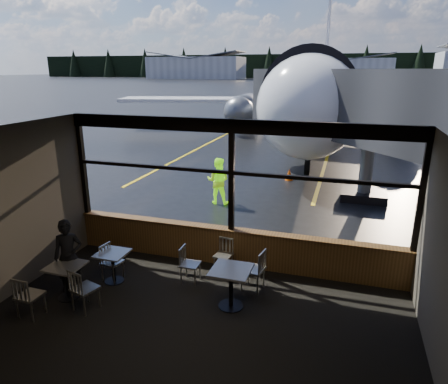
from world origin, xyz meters
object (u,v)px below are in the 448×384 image
at_px(cafe_table_near, 231,288).
at_px(chair_near_e, 253,270).
at_px(airliner, 323,51).
at_px(cafe_table_left, 67,282).
at_px(chair_near_w, 190,265).
at_px(ground_crew, 218,181).
at_px(chair_mid_s, 85,289).
at_px(passenger, 69,256).
at_px(chair_mid_w, 112,263).
at_px(cafe_table_mid, 113,267).
at_px(cone_nose, 289,175).
at_px(chair_left_s, 30,296).
at_px(jet_bridge, 385,134).
at_px(chair_near_n, 223,256).

bearing_deg(cafe_table_near, chair_near_e, 71.28).
relative_size(airliner, cafe_table_left, 50.91).
relative_size(chair_near_w, ground_crew, 0.51).
bearing_deg(chair_near_e, chair_mid_s, 129.92).
bearing_deg(passenger, chair_mid_w, 17.19).
xyz_separation_m(cafe_table_mid, cone_nose, (2.47, 9.67, -0.11)).
xyz_separation_m(cafe_table_left, chair_mid_w, (0.47, 0.93, 0.05)).
bearing_deg(chair_near_w, chair_mid_s, -44.88).
distance_m(cafe_table_left, chair_left_s, 0.79).
bearing_deg(chair_left_s, passenger, 84.42).
relative_size(cafe_table_left, passenger, 0.46).
bearing_deg(passenger, jet_bridge, 18.33).
bearing_deg(jet_bridge, cafe_table_near, -113.16).
bearing_deg(ground_crew, chair_mid_s, 81.88).
xyz_separation_m(chair_near_w, chair_mid_s, (-1.55, -1.61, 0.04)).
xyz_separation_m(chair_mid_s, passenger, (-0.74, 0.53, 0.34)).
xyz_separation_m(cafe_table_near, chair_near_e, (0.26, 0.77, 0.05)).
bearing_deg(chair_near_n, chair_near_w, 57.11).
distance_m(airliner, passenger, 24.79).
bearing_deg(chair_near_e, cone_nose, 13.33).
bearing_deg(chair_near_n, passenger, 38.50).
bearing_deg(chair_mid_s, chair_left_s, -134.05).
bearing_deg(cafe_table_mid, ground_crew, 84.97).
xyz_separation_m(chair_mid_s, ground_crew, (0.44, 7.01, 0.36)).
xyz_separation_m(airliner, chair_mid_s, (-2.46, -24.61, -5.29)).
xyz_separation_m(chair_near_w, chair_left_s, (-2.41, -2.10, 0.02)).
distance_m(cafe_table_near, passenger, 3.47).
bearing_deg(cafe_table_left, chair_mid_w, 63.08).
xyz_separation_m(chair_near_e, chair_near_n, (-0.84, 0.56, -0.06)).
distance_m(chair_near_w, chair_left_s, 3.20).
bearing_deg(chair_mid_s, chair_near_n, 63.11).
bearing_deg(chair_left_s, cafe_table_near, 23.18).
relative_size(chair_near_n, chair_mid_s, 0.88).
distance_m(chair_near_w, chair_mid_s, 2.24).
height_order(jet_bridge, chair_left_s, jet_bridge).
bearing_deg(cafe_table_mid, airliner, 83.84).
bearing_deg(cafe_table_mid, cone_nose, 75.67).
bearing_deg(chair_mid_s, cafe_table_near, 35.14).
height_order(chair_near_e, chair_left_s, chair_near_e).
bearing_deg(airliner, chair_left_s, -100.06).
height_order(airliner, cafe_table_near, airliner).
height_order(chair_mid_w, ground_crew, ground_crew).
bearing_deg(airliner, ground_crew, -99.07).
height_order(airliner, chair_mid_w, airliner).
distance_m(chair_near_n, chair_mid_s, 3.10).
distance_m(chair_near_e, cone_nose, 9.10).
bearing_deg(airliner, chair_near_w, -94.78).
relative_size(airliner, jet_bridge, 3.25).
xyz_separation_m(cafe_table_mid, chair_left_s, (-0.78, -1.61, 0.09)).
bearing_deg(cone_nose, cafe_table_near, -88.31).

